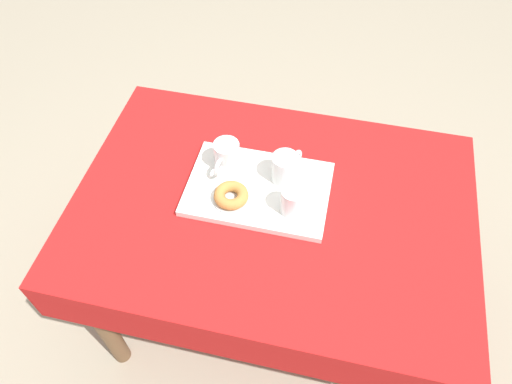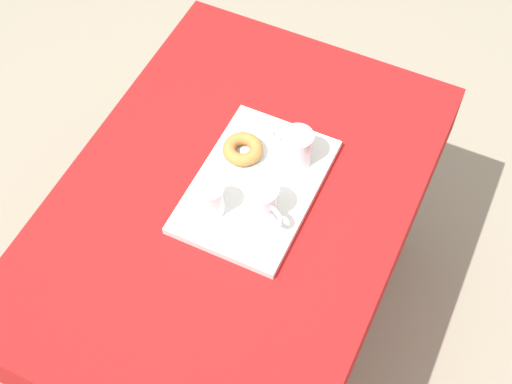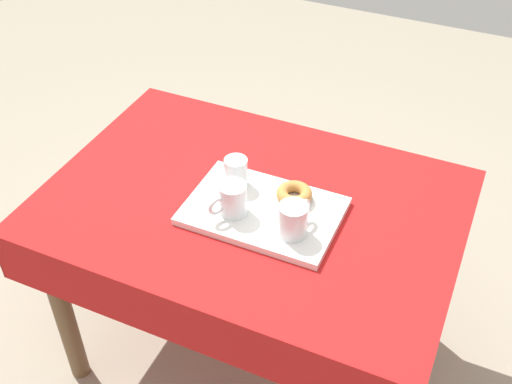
% 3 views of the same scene
% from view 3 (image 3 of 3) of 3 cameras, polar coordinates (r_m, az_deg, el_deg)
% --- Properties ---
extents(ground_plane, '(6.00, 6.00, 0.00)m').
position_cam_3_polar(ground_plane, '(2.42, -0.32, -13.90)').
color(ground_plane, gray).
extents(dining_table, '(1.23, 0.86, 0.73)m').
position_cam_3_polar(dining_table, '(1.95, -0.39, -2.95)').
color(dining_table, red).
rests_on(dining_table, ground).
extents(serving_tray, '(0.44, 0.30, 0.02)m').
position_cam_3_polar(serving_tray, '(1.83, 0.64, -1.72)').
color(serving_tray, white).
rests_on(serving_tray, dining_table).
extents(tea_mug_left, '(0.08, 0.12, 0.10)m').
position_cam_3_polar(tea_mug_left, '(1.72, 3.37, -2.58)').
color(tea_mug_left, white).
rests_on(tea_mug_left, serving_tray).
extents(tea_mug_right, '(0.09, 0.12, 0.10)m').
position_cam_3_polar(tea_mug_right, '(1.78, -2.15, -0.73)').
color(tea_mug_right, white).
rests_on(tea_mug_right, serving_tray).
extents(water_glass_near, '(0.07, 0.07, 0.09)m').
position_cam_3_polar(water_glass_near, '(1.88, -1.81, 1.68)').
color(water_glass_near, white).
rests_on(water_glass_near, serving_tray).
extents(donut_plate_left, '(0.11, 0.11, 0.01)m').
position_cam_3_polar(donut_plate_left, '(1.85, 3.43, -0.65)').
color(donut_plate_left, silver).
rests_on(donut_plate_left, serving_tray).
extents(sugar_donut_left, '(0.10, 0.10, 0.03)m').
position_cam_3_polar(sugar_donut_left, '(1.84, 3.45, -0.17)').
color(sugar_donut_left, '#BC7F3D').
rests_on(sugar_donut_left, donut_plate_left).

